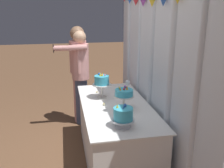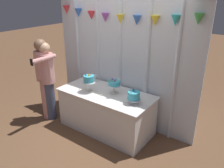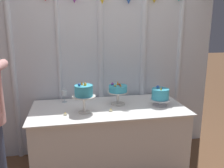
{
  "view_description": "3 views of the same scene",
  "coord_description": "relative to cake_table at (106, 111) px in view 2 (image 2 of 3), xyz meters",
  "views": [
    {
      "loc": [
        2.92,
        -0.52,
        1.96
      ],
      "look_at": [
        0.01,
        0.05,
        1.06
      ],
      "focal_mm": 40.05,
      "sensor_mm": 36.0,
      "label": 1
    },
    {
      "loc": [
        2.33,
        -2.9,
        2.55
      ],
      "look_at": [
        0.06,
        0.2,
        0.94
      ],
      "focal_mm": 36.49,
      "sensor_mm": 36.0,
      "label": 2
    },
    {
      "loc": [
        -0.45,
        -2.47,
        1.69
      ],
      "look_at": [
        0.07,
        0.25,
        1.02
      ],
      "focal_mm": 37.41,
      "sensor_mm": 36.0,
      "label": 3
    }
  ],
  "objects": [
    {
      "name": "cake_display_rightmost",
      "position": [
        0.62,
        -0.05,
        0.52
      ],
      "size": [
        0.25,
        0.25,
        0.24
      ],
      "color": "silver",
      "rests_on": "cake_table"
    },
    {
      "name": "cake_display_center",
      "position": [
        0.13,
        0.08,
        0.57
      ],
      "size": [
        0.25,
        0.25,
        0.28
      ],
      "color": "silver",
      "rests_on": "cake_table"
    },
    {
      "name": "ground_plane",
      "position": [
        0.0,
        -0.1,
        -0.39
      ],
      "size": [
        24.0,
        24.0,
        0.0
      ],
      "primitive_type": "plane",
      "color": "brown"
    },
    {
      "name": "guest_girl_blue_dress",
      "position": [
        -1.2,
        -0.36,
        0.53
      ],
      "size": [
        0.4,
        0.63,
        1.62
      ],
      "color": "#4C5675",
      "rests_on": "ground_plane"
    },
    {
      "name": "cake_display_leftmost",
      "position": [
        -0.29,
        -0.13,
        0.62
      ],
      "size": [
        0.26,
        0.26,
        0.36
      ],
      "color": "silver",
      "rests_on": "cake_table"
    },
    {
      "name": "tealight_near_left",
      "position": [
        -0.0,
        -0.15,
        0.4
      ],
      "size": [
        0.04,
        0.04,
        0.03
      ],
      "color": "beige",
      "rests_on": "cake_table"
    },
    {
      "name": "wine_glass",
      "position": [
        -0.51,
        0.29,
        0.5
      ],
      "size": [
        0.07,
        0.07,
        0.15
      ],
      "color": "silver",
      "rests_on": "cake_table"
    },
    {
      "name": "draped_curtain",
      "position": [
        0.01,
        0.48,
        0.94
      ],
      "size": [
        3.09,
        0.15,
        2.53
      ],
      "color": "silver",
      "rests_on": "ground_plane"
    },
    {
      "name": "tealight_far_left",
      "position": [
        -0.5,
        -0.17,
        0.4
      ],
      "size": [
        0.04,
        0.04,
        0.03
      ],
      "color": "beige",
      "rests_on": "cake_table"
    },
    {
      "name": "guest_man_pink_jacket",
      "position": [
        -1.27,
        -0.38,
        0.56
      ],
      "size": [
        0.46,
        0.29,
        1.68
      ],
      "color": "#D6938E",
      "rests_on": "ground_plane"
    },
    {
      "name": "cake_table",
      "position": [
        0.0,
        0.0,
        0.0
      ],
      "size": [
        1.79,
        0.85,
        0.78
      ],
      "color": "white",
      "rests_on": "ground_plane"
    }
  ]
}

